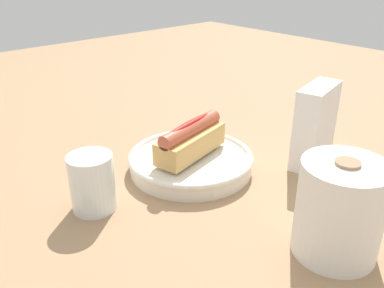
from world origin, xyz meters
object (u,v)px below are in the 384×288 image
(hotdog_front, at_px, (192,140))
(serving_bowl, at_px, (192,162))
(paper_towel_roll, at_px, (339,210))
(napkin_box, at_px, (315,126))
(water_glass, at_px, (93,186))

(hotdog_front, bearing_deg, serving_bowl, 90.00)
(hotdog_front, relative_size, paper_towel_roll, 1.17)
(serving_bowl, bearing_deg, napkin_box, 145.92)
(serving_bowl, height_order, water_glass, water_glass)
(hotdog_front, relative_size, napkin_box, 1.05)
(paper_towel_roll, distance_m, napkin_box, 0.25)
(hotdog_front, xyz_separation_m, water_glass, (0.19, -0.01, -0.02))
(serving_bowl, height_order, napkin_box, napkin_box)
(serving_bowl, distance_m, napkin_box, 0.23)
(paper_towel_roll, bearing_deg, water_glass, -58.33)
(water_glass, bearing_deg, serving_bowl, 176.82)
(napkin_box, bearing_deg, serving_bowl, -47.19)
(water_glass, distance_m, paper_towel_roll, 0.35)
(paper_towel_roll, bearing_deg, napkin_box, -139.73)
(serving_bowl, distance_m, paper_towel_roll, 0.29)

